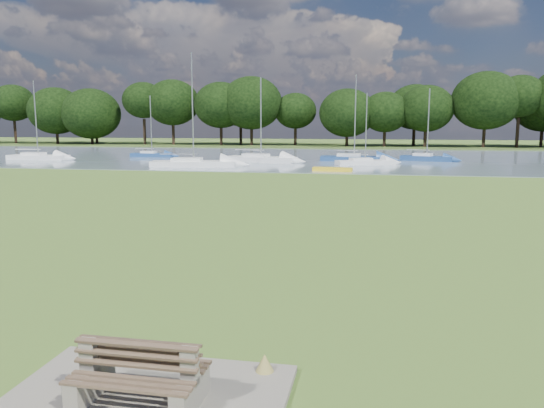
% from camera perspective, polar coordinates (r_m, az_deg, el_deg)
% --- Properties ---
extents(ground, '(220.00, 220.00, 0.00)m').
position_cam_1_polar(ground, '(21.40, 1.80, -2.40)').
color(ground, olive).
extents(river, '(220.00, 40.00, 0.10)m').
position_cam_1_polar(river, '(62.96, 7.77, 4.95)').
color(river, gray).
rests_on(river, ground).
extents(far_bank, '(220.00, 20.00, 0.40)m').
position_cam_1_polar(far_bank, '(92.89, 8.76, 6.15)').
color(far_bank, '#4C6626').
rests_on(far_bank, ground).
extents(concrete_pad, '(4.20, 3.20, 0.10)m').
position_cam_1_polar(concrete_pad, '(8.53, -13.99, -20.27)').
color(concrete_pad, gray).
rests_on(concrete_pad, ground).
extents(bench_pair, '(1.88, 1.12, 1.01)m').
position_cam_1_polar(bench_pair, '(8.32, -14.11, -17.49)').
color(bench_pair, gray).
rests_on(bench_pair, concrete_pad).
extents(kayak, '(3.38, 1.03, 0.33)m').
position_cam_1_polar(kayak, '(45.03, 6.52, 3.73)').
color(kayak, yellow).
rests_on(kayak, river).
extents(tree_line, '(159.56, 9.72, 11.76)m').
position_cam_1_polar(tree_line, '(88.93, 14.24, 10.35)').
color(tree_line, black).
rests_on(tree_line, far_bank).
extents(sailboat_0, '(6.68, 2.16, 8.51)m').
position_cam_1_polar(sailboat_0, '(64.11, -23.91, 4.81)').
color(sailboat_0, white).
rests_on(sailboat_0, river).
extents(sailboat_1, '(5.07, 1.78, 7.15)m').
position_cam_1_polar(sailboat_1, '(64.69, -12.83, 5.33)').
color(sailboat_1, navy).
rests_on(sailboat_1, river).
extents(sailboat_2, '(8.06, 3.48, 10.32)m').
position_cam_1_polar(sailboat_2, '(49.87, -8.52, 4.56)').
color(sailboat_2, white).
rests_on(sailboat_2, river).
extents(sailboat_3, '(7.60, 3.55, 8.57)m').
position_cam_1_polar(sailboat_3, '(55.07, -1.28, 5.06)').
color(sailboat_3, white).
rests_on(sailboat_3, river).
extents(sailboat_5, '(7.10, 2.04, 8.99)m').
position_cam_1_polar(sailboat_5, '(57.18, 8.75, 5.06)').
color(sailboat_5, navy).
rests_on(sailboat_5, river).
extents(sailboat_6, '(5.63, 3.24, 7.58)m').
position_cam_1_polar(sailboat_6, '(59.14, 16.25, 4.95)').
color(sailboat_6, navy).
rests_on(sailboat_6, river).
extents(sailboat_7, '(5.88, 3.80, 6.86)m').
position_cam_1_polar(sailboat_7, '(52.35, 9.93, 4.62)').
color(sailboat_7, white).
rests_on(sailboat_7, river).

